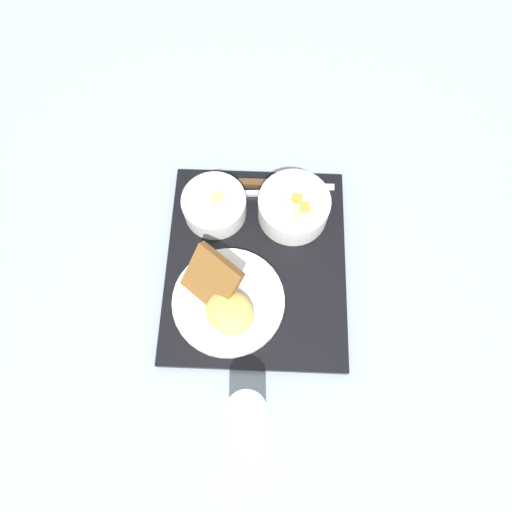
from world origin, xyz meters
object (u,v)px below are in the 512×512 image
Objects in this scene: plate_main at (226,300)px; bowl_soup at (214,205)px; spoon at (274,193)px; bowl_salad at (294,207)px; knife at (269,184)px; glass_water at (247,414)px.

bowl_soup is at bearing -175.95° from plate_main.
plate_main reaches higher than spoon.
bowl_salad is 0.06m from spoon.
glass_water is (0.41, -0.07, 0.03)m from knife.
bowl_salad is 0.14m from bowl_soup.
spoon is 1.26× the size of glass_water.
bowl_salad reaches higher than bowl_soup.
glass_water is at bearing -97.99° from spoon.
bowl_salad is 0.70× the size of knife.
glass_water is (0.34, -0.11, 0.00)m from bowl_salad.
glass_water reaches higher than plate_main.
plate_main is (0.16, -0.13, -0.01)m from bowl_salad.
knife is (-0.05, 0.10, -0.02)m from bowl_soup.
spoon is at bearing -145.75° from bowl_salad.
knife is at bearing 170.66° from glass_water.
glass_water reaches higher than bowl_salad.
plate_main is at bearing -112.62° from spoon.
bowl_salad is 1.11× the size of bowl_soup.
bowl_soup is 0.64× the size of knife.
spoon is (-0.21, 0.10, -0.01)m from plate_main.
plate_main reaches higher than knife.
bowl_soup is at bearing -174.28° from glass_water.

